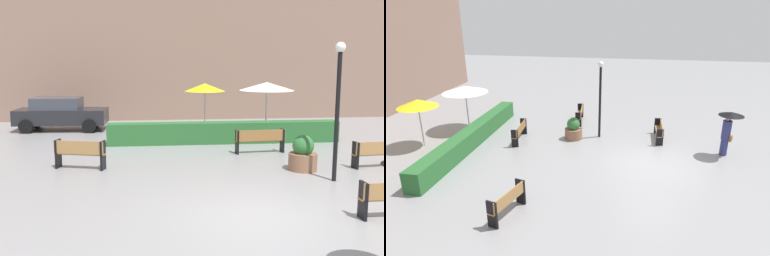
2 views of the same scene
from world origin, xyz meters
TOP-DOWN VIEW (x-y plane):
  - ground_plane at (0.00, 0.00)m, footprint 60.00×60.00m
  - bench_far_left at (-4.44, 4.61)m, footprint 1.61×0.76m
  - bench_back_row at (1.70, 6.33)m, footprint 1.84×0.46m
  - bench_near_right at (3.02, -0.48)m, footprint 1.80×0.35m
  - bench_far_right at (4.95, 3.85)m, footprint 1.90×0.51m
  - pedestrian_with_umbrella at (1.54, -3.25)m, footprint 1.06×1.06m
  - planter_pot at (2.37, 3.76)m, footprint 0.87×0.87m
  - lamp_post at (2.83, 2.51)m, footprint 0.28×0.28m
  - patio_umbrella_yellow at (0.25, 10.64)m, footprint 1.82×1.82m
  - patio_umbrella_white at (2.79, 9.61)m, footprint 2.35×2.35m
  - hedge_strip at (0.76, 8.40)m, footprint 9.37×0.70m

SIDE VIEW (x-z plane):
  - ground_plane at x=0.00m, z-range 0.00..0.00m
  - hedge_strip at x=0.76m, z-range 0.00..0.85m
  - planter_pot at x=2.37m, z-range -0.08..1.01m
  - bench_near_right at x=3.02m, z-range 0.08..0.90m
  - bench_far_right at x=4.95m, z-range 0.08..0.92m
  - bench_back_row at x=1.70m, z-range 0.09..0.95m
  - bench_far_left at x=-4.44m, z-range 0.08..0.98m
  - pedestrian_with_umbrella at x=1.54m, z-range 0.34..2.38m
  - patio_umbrella_yellow at x=0.25m, z-range 0.96..3.25m
  - patio_umbrella_white at x=2.79m, z-range 1.01..3.39m
  - lamp_post at x=2.83m, z-range 0.44..4.28m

